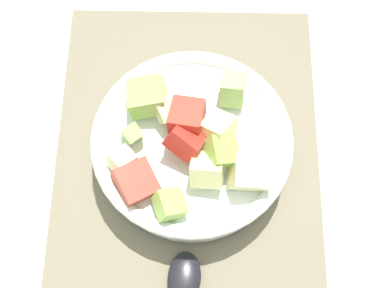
# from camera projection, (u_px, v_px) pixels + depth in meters

# --- Properties ---
(ground_plane) EXTENTS (2.40, 2.40, 0.00)m
(ground_plane) POSITION_uv_depth(u_px,v_px,m) (187.00, 158.00, 0.68)
(ground_plane) COLOR silver
(placemat) EXTENTS (0.41, 0.31, 0.01)m
(placemat) POSITION_uv_depth(u_px,v_px,m) (187.00, 157.00, 0.68)
(placemat) COLOR #756B56
(placemat) RESTS_ON ground_plane
(salad_bowl) EXTENTS (0.22, 0.22, 0.10)m
(salad_bowl) POSITION_uv_depth(u_px,v_px,m) (192.00, 146.00, 0.64)
(salad_bowl) COLOR white
(salad_bowl) RESTS_ON placemat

